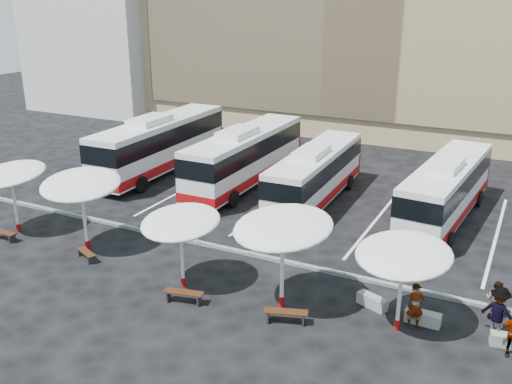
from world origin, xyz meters
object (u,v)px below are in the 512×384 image
at_px(sunshade_2, 181,222).
at_px(wood_bench_3, 286,314).
at_px(conc_bench_2, 508,341).
at_px(conc_bench_0, 372,301).
at_px(passenger_1, 495,300).
at_px(wood_bench_1, 86,253).
at_px(wood_bench_2, 184,294).
at_px(passenger_0, 416,306).
at_px(sunshade_0, 11,174).
at_px(sunshade_3, 283,227).
at_px(bus_0, 161,143).
at_px(bus_1, 245,155).
at_px(bus_3, 447,188).
at_px(wood_bench_0, 4,234).
at_px(passenger_3, 499,312).
at_px(conc_bench_1, 423,318).
at_px(bus_2, 316,174).
at_px(sunshade_1, 81,185).
at_px(sunshade_4, 404,255).

distance_m(sunshade_2, wood_bench_3, 5.58).
height_order(sunshade_2, conc_bench_2, sunshade_2).
height_order(wood_bench_3, conc_bench_0, wood_bench_3).
bearing_deg(passenger_1, wood_bench_1, 33.13).
xyz_separation_m(wood_bench_2, passenger_0, (8.47, 2.35, 0.49)).
bearing_deg(wood_bench_2, sunshade_0, 169.37).
height_order(sunshade_3, passenger_1, sunshade_3).
bearing_deg(conc_bench_0, wood_bench_2, -155.57).
height_order(bus_0, sunshade_3, bus_0).
relative_size(bus_1, sunshade_3, 2.41).
distance_m(bus_3, wood_bench_1, 18.54).
xyz_separation_m(wood_bench_0, passenger_0, (19.76, 1.30, 0.53)).
height_order(passenger_0, passenger_3, passenger_3).
bearing_deg(conc_bench_1, wood_bench_0, -175.23).
bearing_deg(conc_bench_0, bus_3, 85.06).
xyz_separation_m(conc_bench_2, passenger_0, (-3.18, -0.25, 0.64)).
bearing_deg(bus_2, conc_bench_1, -53.10).
bearing_deg(bus_0, wood_bench_0, -92.36).
relative_size(sunshade_0, passenger_3, 2.16).
height_order(wood_bench_1, conc_bench_0, conc_bench_0).
bearing_deg(passenger_3, conc_bench_1, 23.53).
xyz_separation_m(sunshade_2, sunshade_3, (4.34, 0.34, 0.47)).
bearing_deg(wood_bench_0, conc_bench_2, 3.86).
relative_size(conc_bench_2, passenger_1, 0.78).
height_order(sunshade_1, sunshade_2, sunshade_1).
distance_m(conc_bench_1, passenger_1, 2.81).
bearing_deg(bus_1, passenger_0, -41.98).
bearing_deg(bus_3, sunshade_2, -119.33).
distance_m(bus_2, passenger_3, 14.63).
bearing_deg(sunshade_3, wood_bench_3, -58.32).
height_order(sunshade_0, wood_bench_2, sunshade_0).
bearing_deg(bus_2, bus_1, 165.89).
xyz_separation_m(sunshade_0, conc_bench_0, (18.27, 0.88, -2.82)).
relative_size(sunshade_4, wood_bench_1, 3.03).
height_order(sunshade_1, conc_bench_1, sunshade_1).
bearing_deg(sunshade_4, bus_0, 147.66).
distance_m(bus_2, wood_bench_0, 16.84).
height_order(wood_bench_0, passenger_3, passenger_3).
relative_size(bus_0, sunshade_1, 2.60).
relative_size(wood_bench_2, conc_bench_0, 1.33).
height_order(sunshade_1, passenger_0, sunshade_1).
xyz_separation_m(sunshade_1, sunshade_2, (6.11, -0.97, -0.38)).
height_order(bus_0, wood_bench_2, bus_0).
xyz_separation_m(bus_3, sunshade_0, (-19.18, -11.41, 1.26)).
height_order(wood_bench_3, conc_bench_2, wood_bench_3).
bearing_deg(passenger_0, wood_bench_2, 169.50).
bearing_deg(bus_2, conc_bench_2, -44.77).
height_order(sunshade_0, passenger_3, sunshade_0).
bearing_deg(sunshade_0, bus_0, 87.65).
bearing_deg(conc_bench_0, bus_2, 122.07).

